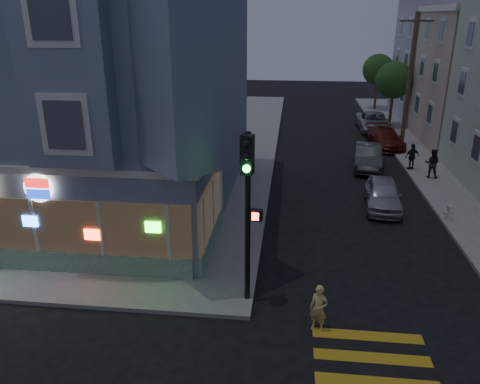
% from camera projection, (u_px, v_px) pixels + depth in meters
% --- Properties ---
extents(ground, '(120.00, 120.00, 0.00)m').
position_uv_depth(ground, '(136.00, 357.00, 12.94)').
color(ground, black).
rests_on(ground, ground).
extents(sidewalk_nw, '(33.00, 42.00, 0.15)m').
position_uv_depth(sidewalk_nw, '(61.00, 138.00, 35.72)').
color(sidewalk_nw, gray).
rests_on(sidewalk_nw, ground).
extents(corner_building, '(14.60, 14.60, 11.40)m').
position_uv_depth(corner_building, '(77.00, 86.00, 21.73)').
color(corner_building, slate).
rests_on(corner_building, sidewalk_nw).
extents(row_house_d, '(12.00, 8.60, 10.50)m').
position_uv_depth(row_house_d, '(474.00, 58.00, 40.60)').
color(row_house_d, '#ADA6B7').
rests_on(row_house_d, sidewalk_ne).
extents(utility_pole, '(2.20, 0.30, 9.00)m').
position_uv_depth(utility_pole, '(410.00, 79.00, 32.30)').
color(utility_pole, '#4C3826').
rests_on(utility_pole, sidewalk_ne).
extents(street_tree_near, '(3.00, 3.00, 5.30)m').
position_uv_depth(street_tree_near, '(394.00, 80.00, 38.16)').
color(street_tree_near, '#4C3826').
rests_on(street_tree_near, sidewalk_ne).
extents(street_tree_far, '(3.00, 3.00, 5.30)m').
position_uv_depth(street_tree_far, '(378.00, 70.00, 45.60)').
color(street_tree_far, '#4C3826').
rests_on(street_tree_far, sidewalk_ne).
extents(running_child, '(0.63, 0.52, 1.49)m').
position_uv_depth(running_child, '(319.00, 308.00, 13.82)').
color(running_child, '#E0CB72').
rests_on(running_child, ground).
extents(pedestrian_a, '(0.97, 0.86, 1.66)m').
position_uv_depth(pedestrian_a, '(432.00, 163.00, 26.62)').
color(pedestrian_a, black).
rests_on(pedestrian_a, sidewalk_ne).
extents(pedestrian_b, '(1.00, 0.71, 1.57)m').
position_uv_depth(pedestrian_b, '(412.00, 157.00, 28.06)').
color(pedestrian_b, black).
rests_on(pedestrian_b, sidewalk_ne).
extents(parked_car_a, '(2.04, 4.22, 1.39)m').
position_uv_depth(parked_car_a, '(383.00, 194.00, 22.80)').
color(parked_car_a, '#B1B3BA').
rests_on(parked_car_a, ground).
extents(parked_car_b, '(2.14, 4.64, 1.47)m').
position_uv_depth(parked_car_b, '(368.00, 157.00, 28.76)').
color(parked_car_b, '#3C3F41').
rests_on(parked_car_b, ground).
extents(parked_car_c, '(2.46, 4.89, 1.36)m').
position_uv_depth(parked_car_c, '(385.00, 138.00, 33.41)').
color(parked_car_c, maroon).
rests_on(parked_car_c, ground).
extents(parked_car_d, '(2.55, 5.32, 1.46)m').
position_uv_depth(parked_car_d, '(374.00, 122.00, 38.23)').
color(parked_car_d, '#A8ADB3').
rests_on(parked_car_d, ground).
extents(traffic_signal, '(0.69, 0.63, 5.58)m').
position_uv_depth(traffic_signal, '(248.00, 192.00, 13.94)').
color(traffic_signal, black).
rests_on(traffic_signal, sidewalk_nw).
extents(fire_hydrant, '(0.43, 0.25, 0.75)m').
position_uv_depth(fire_hydrant, '(449.00, 211.00, 21.20)').
color(fire_hydrant, silver).
rests_on(fire_hydrant, sidewalk_ne).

